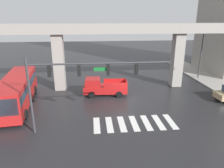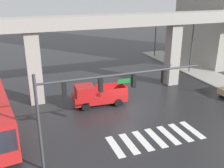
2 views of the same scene
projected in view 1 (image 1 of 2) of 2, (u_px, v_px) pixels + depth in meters
name	position (u px, v px, depth m)	size (l,w,h in m)	color
ground_plane	(125.00, 101.00, 23.07)	(120.00, 120.00, 0.00)	#232326
crosswalk_stripes	(134.00, 123.00, 18.26)	(7.15, 2.80, 0.01)	silver
elevated_overpass	(120.00, 34.00, 25.49)	(51.69, 2.11, 8.19)	#9E9991
pickup_truck	(103.00, 87.00, 24.57)	(5.21, 2.32, 2.08)	red
city_bus	(17.00, 89.00, 21.65)	(3.80, 11.02, 2.99)	red
traffic_signal_mast	(77.00, 76.00, 15.72)	(10.89, 0.32, 6.20)	#38383D
street_lamp_mid_block	(202.00, 48.00, 30.15)	(0.44, 0.70, 7.24)	#38383D
street_lamp_far_north	(176.00, 41.00, 39.00)	(0.44, 0.70, 7.24)	#38383D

